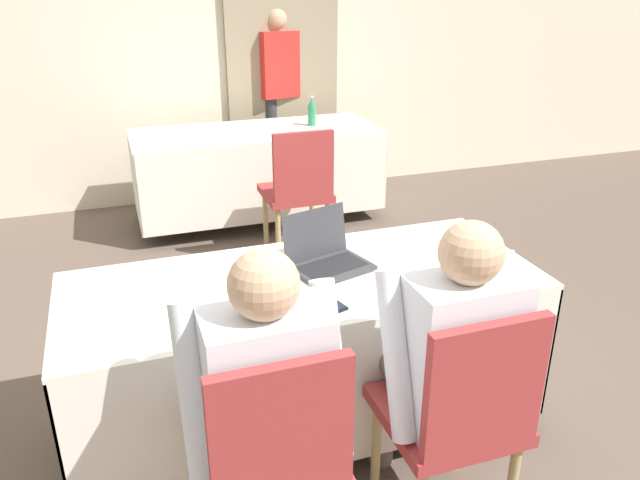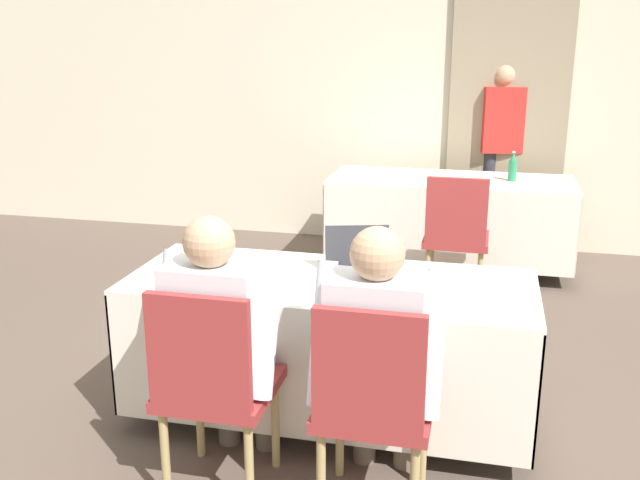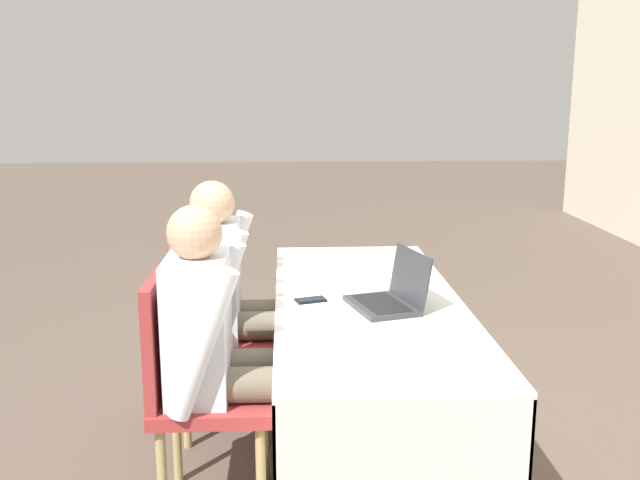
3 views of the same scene
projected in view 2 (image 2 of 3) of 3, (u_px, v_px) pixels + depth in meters
The scene contains 15 objects.
ground_plane at pixel (329, 419), 3.52m from camera, with size 24.00×24.00×0.00m, color brown.
wall_back at pixel (411, 91), 6.18m from camera, with size 12.00×0.06×2.70m.
curtain_panel at pixel (509, 96), 5.95m from camera, with size 0.98×0.04×2.65m.
conference_table_near at pixel (330, 315), 3.37m from camera, with size 1.89×0.76×0.73m.
conference_table_far at pixel (450, 200), 5.64m from camera, with size 1.89×0.76×0.73m.
laptop at pixel (359, 268), 3.35m from camera, with size 0.36×0.33×0.22m.
cell_phone at pixel (324, 297), 3.09m from camera, with size 0.10×0.14×0.01m.
paper_beside_laptop at pixel (488, 278), 3.34m from camera, with size 0.27×0.34×0.00m.
water_bottle at pixel (513, 168), 5.48m from camera, with size 0.06×0.06×0.23m.
chair_near_left at pixel (213, 382), 2.81m from camera, with size 0.44×0.44×0.92m.
chair_near_right at pixel (373, 400), 2.67m from camera, with size 0.44×0.44×0.92m.
chair_far_spare at pixel (456, 233), 4.88m from camera, with size 0.44×0.44×0.92m.
person_checkered_shirt at pixel (221, 334), 2.86m from camera, with size 0.50×0.52×1.18m.
person_white_shirt at pixel (378, 350), 2.72m from camera, with size 0.50×0.52×1.18m.
person_red_shirt at pixel (500, 144), 6.10m from camera, with size 0.38×0.27×1.59m.
Camera 2 is at (0.67, -3.06, 1.84)m, focal length 40.00 mm.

